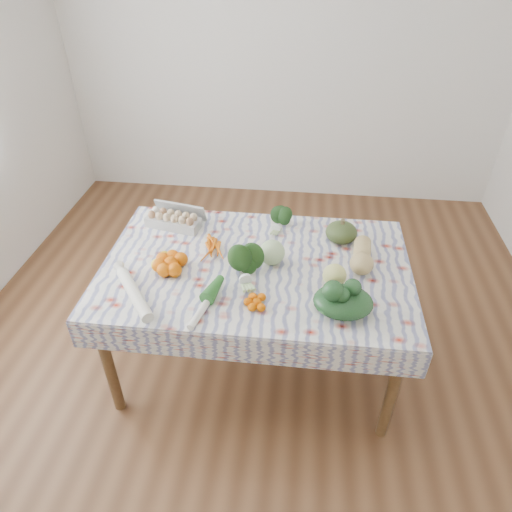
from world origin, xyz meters
The scene contains 17 objects.
ground centered at (0.00, 0.00, 0.00)m, with size 4.50×4.50×0.00m, color brown.
wall_back centered at (0.00, 2.25, 1.40)m, with size 4.00×0.04×2.80m, color white.
dining_table centered at (0.00, 0.00, 0.68)m, with size 1.60×1.00×0.75m.
tablecloth centered at (0.00, 0.00, 0.76)m, with size 1.66×1.06×0.01m, color silver.
egg_carton centered at (-0.54, 0.32, 0.81)m, with size 0.33×0.13×0.09m, color #B2B1AC.
carrot_bunch centered at (-0.24, 0.10, 0.78)m, with size 0.19×0.17×0.03m, color #DA620C.
kale_bunch centered at (0.09, 0.36, 0.82)m, with size 0.14×0.12×0.12m, color #1A3B16.
kabocha_squash centered at (0.46, 0.28, 0.82)m, with size 0.18×0.18×0.12m, color #384921.
cabbage centered at (0.08, 0.03, 0.83)m, with size 0.14×0.14×0.14m, color #A8C586.
butternut_squash centered at (0.56, 0.07, 0.82)m, with size 0.12×0.27×0.12m, color tan.
orange_cluster centered at (-0.44, -0.09, 0.80)m, with size 0.24×0.24×0.08m, color #E76205.
broccoli centered at (-0.05, -0.13, 0.82)m, with size 0.17×0.17×0.12m, color #1F4717.
mandarin_cluster centered at (0.04, -0.32, 0.78)m, with size 0.15×0.15×0.04m, color #E05F00.
grapefruit centered at (0.41, -0.12, 0.82)m, with size 0.12×0.12×0.12m, color #D5D570.
spinach_bag centered at (0.45, -0.32, 0.82)m, with size 0.28×0.23×0.12m, color #173719.
daikon centered at (-0.56, -0.34, 0.79)m, with size 0.06×0.06×0.42m, color white.
leek centered at (-0.20, -0.36, 0.78)m, with size 0.04×0.04×0.34m, color white.
Camera 1 is at (0.22, -1.94, 2.27)m, focal length 32.00 mm.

